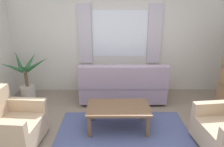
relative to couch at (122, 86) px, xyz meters
name	(u,v)px	position (x,y,z in m)	size (l,w,h in m)	color
ground_plane	(124,144)	(-0.05, -1.56, -0.37)	(6.24, 6.24, 0.00)	gray
wall_back	(120,40)	(-0.05, 0.70, 0.93)	(5.32, 0.12, 2.60)	silver
window_with_curtains	(120,34)	(-0.05, 0.61, 1.08)	(1.98, 0.07, 1.40)	white
area_rug	(124,144)	(-0.05, -1.56, -0.36)	(2.32, 2.02, 0.01)	#4C5684
couch	(122,86)	(0.00, 0.00, 0.00)	(1.90, 0.82, 0.92)	#998499
armchair_left	(10,125)	(-1.86, -1.54, -0.01)	(0.89, 0.91, 0.88)	tan
coffee_table	(118,109)	(-0.13, -1.10, 0.01)	(1.10, 0.64, 0.44)	brown
potted_plant	(27,80)	(-2.19, 0.10, 0.11)	(1.05, 1.09, 1.11)	#B7B2A8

